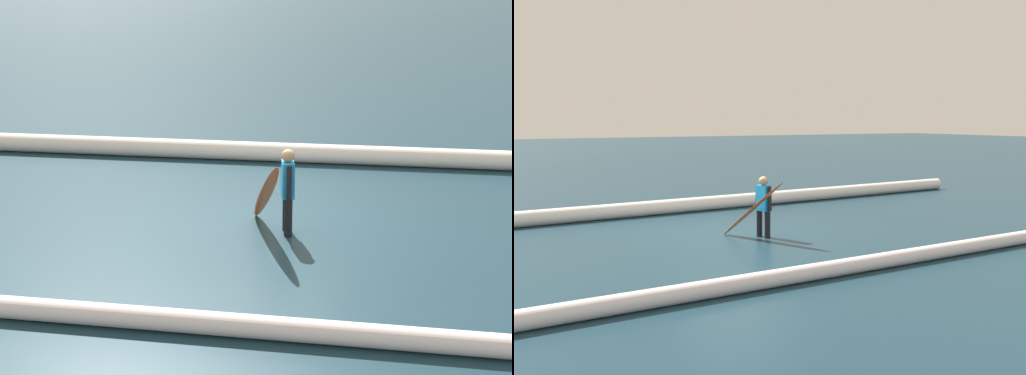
# 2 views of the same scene
# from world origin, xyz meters

# --- Properties ---
(ground_plane) EXTENTS (151.24, 151.24, 0.00)m
(ground_plane) POSITION_xyz_m (0.00, 0.00, 0.00)
(ground_plane) COLOR #173342
(surfer) EXTENTS (0.28, 0.58, 1.47)m
(surfer) POSITION_xyz_m (-0.45, 0.62, 0.82)
(surfer) COLOR black
(surfer) RESTS_ON ground_plane
(surfboard) EXTENTS (0.90, 1.80, 1.45)m
(surfboard) POSITION_xyz_m (-0.09, 0.71, 0.71)
(surfboard) COLOR #E55926
(surfboard) RESTS_ON ground_plane
(wave_crest_foreground) EXTENTS (20.16, 1.63, 0.43)m
(wave_crest_foreground) POSITION_xyz_m (-1.19, -3.95, 0.21)
(wave_crest_foreground) COLOR white
(wave_crest_foreground) RESTS_ON ground_plane
(wave_crest_midground) EXTENTS (17.23, 0.95, 0.30)m
(wave_crest_midground) POSITION_xyz_m (-2.69, 4.25, 0.15)
(wave_crest_midground) COLOR white
(wave_crest_midground) RESTS_ON ground_plane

